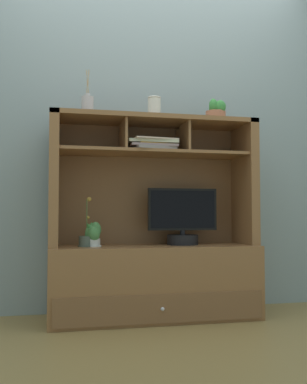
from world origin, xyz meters
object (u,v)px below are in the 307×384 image
(diffuser_bottle, at_px, (87,106))
(ceramic_vase, at_px, (154,107))
(potted_orchid, at_px, (87,240))
(potted_fern, at_px, (93,235))
(potted_succulent, at_px, (216,112))
(magazine_stack_left, at_px, (152,145))
(tv_monitor, at_px, (183,221))
(media_console, at_px, (153,257))

(diffuser_bottle, height_order, ceramic_vase, diffuser_bottle)
(potted_orchid, xyz_separation_m, potted_fern, (0.04, -0.01, 0.03))
(diffuser_bottle, distance_m, potted_succulent, 0.89)
(potted_fern, xyz_separation_m, magazine_stack_left, (0.38, 0.00, 0.58))
(potted_orchid, distance_m, diffuser_bottle, 0.87)
(potted_fern, distance_m, diffuser_bottle, 0.84)
(magazine_stack_left, bearing_deg, potted_succulent, 3.73)
(potted_fern, bearing_deg, tv_monitor, 3.86)
(media_console, height_order, diffuser_bottle, diffuser_bottle)
(potted_fern, height_order, ceramic_vase, ceramic_vase)
(potted_orchid, height_order, potted_fern, potted_orchid)
(magazine_stack_left, height_order, diffuser_bottle, diffuser_bottle)
(potted_orchid, distance_m, potted_fern, 0.05)
(tv_monitor, bearing_deg, ceramic_vase, -173.03)
(magazine_stack_left, distance_m, diffuser_bottle, 0.49)
(media_console, distance_m, magazine_stack_left, 0.74)
(media_console, relative_size, diffuser_bottle, 4.55)
(media_console, relative_size, potted_fern, 8.70)
(media_console, relative_size, potted_orchid, 4.32)
(media_console, xyz_separation_m, magazine_stack_left, (-0.02, -0.05, 0.74))
(tv_monitor, xyz_separation_m, magazine_stack_left, (-0.22, -0.04, 0.50))
(magazine_stack_left, bearing_deg, media_console, 69.49)
(tv_monitor, height_order, potted_succulent, potted_succulent)
(media_console, xyz_separation_m, ceramic_vase, (0.00, -0.03, 1.00))
(potted_fern, bearing_deg, media_console, 6.82)
(media_console, relative_size, potted_succulent, 8.27)
(tv_monitor, relative_size, potted_succulent, 2.89)
(media_console, xyz_separation_m, potted_fern, (-0.40, -0.05, 0.15))
(diffuser_bottle, xyz_separation_m, ceramic_vase, (0.44, -0.01, 0.01))
(magazine_stack_left, xyz_separation_m, ceramic_vase, (0.02, 0.01, 0.26))
(potted_fern, relative_size, magazine_stack_left, 0.47)
(media_console, distance_m, ceramic_vase, 1.00)
(ceramic_vase, bearing_deg, potted_succulent, 2.17)
(tv_monitor, height_order, diffuser_bottle, diffuser_bottle)
(magazine_stack_left, bearing_deg, potted_fern, -179.58)
(potted_orchid, relative_size, magazine_stack_left, 0.95)
(potted_succulent, relative_size, ceramic_vase, 1.16)
(potted_orchid, height_order, ceramic_vase, ceramic_vase)
(diffuser_bottle, bearing_deg, potted_fern, -32.72)
(potted_orchid, height_order, magazine_stack_left, magazine_stack_left)
(potted_fern, distance_m, ceramic_vase, 0.93)
(diffuser_bottle, relative_size, potted_succulent, 1.82)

